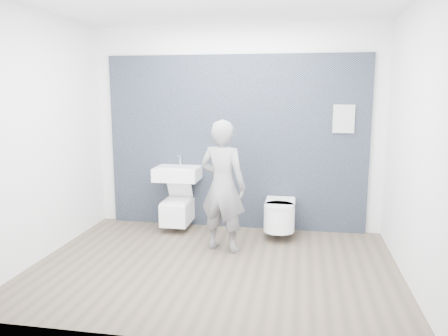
% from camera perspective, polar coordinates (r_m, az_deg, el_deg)
% --- Properties ---
extents(ground, '(4.00, 4.00, 0.00)m').
position_cam_1_polar(ground, '(4.96, -1.25, -12.67)').
color(ground, brown).
rests_on(ground, ground).
extents(room_shell, '(4.00, 4.00, 4.00)m').
position_cam_1_polar(room_shell, '(4.58, -1.33, 7.85)').
color(room_shell, silver).
rests_on(room_shell, ground).
extents(tile_wall, '(3.60, 0.06, 2.40)m').
position_cam_1_polar(tile_wall, '(6.32, 1.40, -7.60)').
color(tile_wall, black).
rests_on(tile_wall, ground).
extents(washbasin, '(0.60, 0.45, 0.45)m').
position_cam_1_polar(washbasin, '(6.04, -6.11, -0.68)').
color(washbasin, white).
rests_on(washbasin, ground).
extents(toilet_square, '(0.37, 0.53, 0.67)m').
position_cam_1_polar(toilet_square, '(6.13, -6.11, -5.51)').
color(toilet_square, white).
rests_on(toilet_square, ground).
extents(toilet_rounded, '(0.40, 0.67, 0.36)m').
position_cam_1_polar(toilet_rounded, '(5.82, 7.28, -6.09)').
color(toilet_rounded, white).
rests_on(toilet_rounded, ground).
extents(info_placard, '(0.28, 0.03, 0.37)m').
position_cam_1_polar(info_placard, '(6.24, 14.70, -8.18)').
color(info_placard, white).
rests_on(info_placard, ground).
extents(visitor, '(0.66, 0.52, 1.59)m').
position_cam_1_polar(visitor, '(5.21, -0.17, -2.39)').
color(visitor, slate).
rests_on(visitor, ground).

